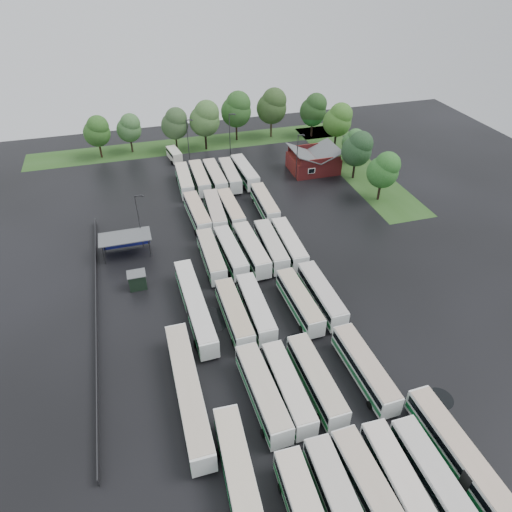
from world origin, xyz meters
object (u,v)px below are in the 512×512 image
object	(u,v)px
brick_building	(313,163)
artic_bus_west_a	(244,501)
artic_bus_east	(470,470)
minibus	(174,154)

from	to	relation	value
brick_building	artic_bus_west_a	world-z (taller)	brick_building
brick_building	artic_bus_west_a	xyz separation A→B (m)	(-33.28, -65.88, 0.04)
brick_building	artic_bus_east	world-z (taller)	brick_building
artic_bus_east	minibus	world-z (taller)	artic_bus_east
artic_bus_west_a	minibus	world-z (taller)	artic_bus_west_a
brick_building	minibus	xyz separation A→B (m)	(-28.54, 13.99, -0.45)
brick_building	minibus	bearing A→B (deg)	153.88
artic_bus_west_a	brick_building	bearing A→B (deg)	65.72
artic_bus_west_a	minibus	bearing A→B (deg)	89.13
brick_building	minibus	distance (m)	31.79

